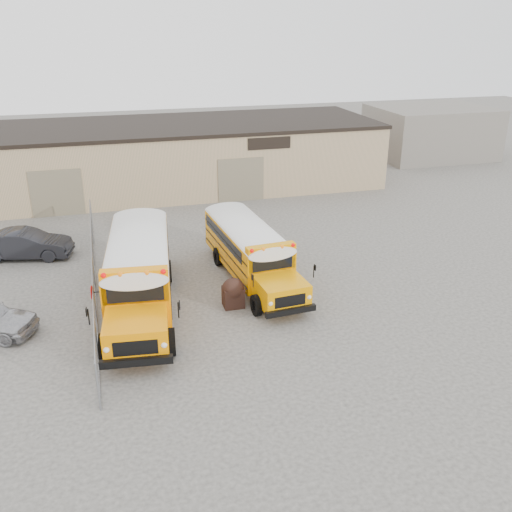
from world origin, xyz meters
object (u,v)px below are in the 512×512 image
object	(u,v)px
school_bus_right	(217,213)
car_dark	(26,244)
tarp_bundle	(233,292)
school_bus_left	(142,220)

from	to	relation	value
school_bus_right	car_dark	xyz separation A→B (m)	(-10.28, -0.07, -0.79)
tarp_bundle	school_bus_right	bearing A→B (deg)	82.57
school_bus_right	car_dark	world-z (taller)	school_bus_right
school_bus_right	school_bus_left	bearing A→B (deg)	-169.86
school_bus_left	car_dark	size ratio (longest dim) A/B	2.31
school_bus_right	tarp_bundle	xyz separation A→B (m)	(-1.09, -8.35, -0.88)
car_dark	school_bus_right	bearing A→B (deg)	-76.96
school_bus_left	tarp_bundle	world-z (taller)	school_bus_left
school_bus_left	car_dark	xyz separation A→B (m)	(-6.04, 0.69, -1.01)
school_bus_right	tarp_bundle	bearing A→B (deg)	-97.43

